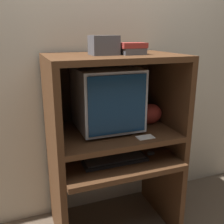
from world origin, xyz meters
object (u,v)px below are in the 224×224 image
keyboard (115,160)px  mouse (151,153)px  crt_monitor (107,98)px  book_stack (133,48)px  snack_bag (150,114)px  storage_box (104,45)px

keyboard → mouse: bearing=2.8°
crt_monitor → book_stack: bearing=-37.6°
mouse → snack_bag: 0.30m
book_stack → storage_box: (-0.18, 0.05, 0.02)m
snack_bag → book_stack: 0.54m
mouse → snack_bag: (0.07, 0.16, 0.24)m
book_stack → crt_monitor: bearing=142.4°
crt_monitor → book_stack: 0.38m
crt_monitor → keyboard: (-0.00, -0.18, -0.39)m
keyboard → storage_box: storage_box is taller
book_stack → keyboard: bearing=-153.5°
keyboard → mouse: mouse is taller
crt_monitor → book_stack: (0.14, -0.11, 0.34)m
book_stack → storage_box: bearing=164.7°
mouse → book_stack: size_ratio=0.37×
keyboard → mouse: (0.27, 0.01, 0.00)m
snack_bag → keyboard: bearing=-153.2°
mouse → crt_monitor: bearing=148.8°
storage_box → snack_bag: bearing=8.2°
keyboard → snack_bag: snack_bag is taller
keyboard → storage_box: bearing=106.2°
mouse → book_stack: book_stack is taller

